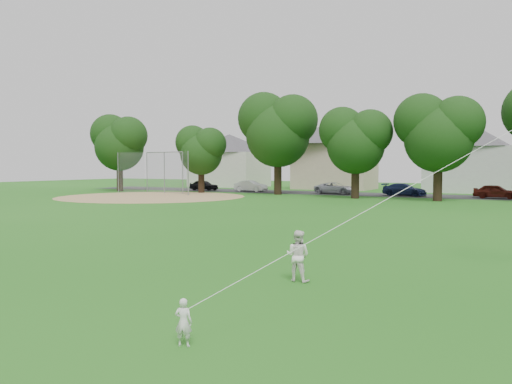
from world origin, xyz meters
The scene contains 10 objects.
ground centered at (0.00, 0.00, 0.00)m, with size 160.00×160.00×0.00m, color #1D5F15.
street centered at (0.00, 42.00, 0.01)m, with size 90.00×7.00×0.01m, color #2D2D30.
dirt_infield centered at (-26.00, 28.00, 0.01)m, with size 18.00×18.00×0.02m, color #9E7F51.
toddler centered at (1.01, -2.92, 0.41)m, with size 0.30×0.19×0.81m, color silver.
older_boy centered at (0.77, 2.27, 0.66)m, with size 0.65×0.50×1.33m, color white.
kite centered at (3.72, 1.74, 2.56)m, with size 3.12×5.13×11.48m.
baseball_backstop centered at (-29.18, 33.28, 2.25)m, with size 10.23×2.64×4.49m.
tree_row centered at (1.84, 36.07, 6.33)m, with size 80.12×9.14×10.99m.
parked_cars centered at (4.34, 41.00, 0.63)m, with size 70.39×2.20×1.29m.
house_row centered at (-0.66, 52.00, 4.98)m, with size 78.06×14.11×10.60m.
Camera 1 is at (5.94, -9.46, 2.98)m, focal length 35.00 mm.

